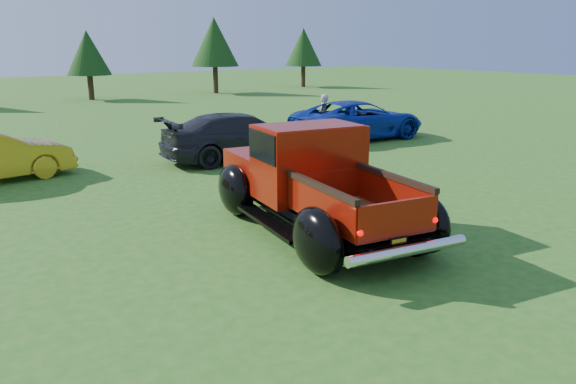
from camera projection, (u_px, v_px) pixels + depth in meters
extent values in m
plane|color=#245D1A|center=(304.00, 252.00, 9.98)|extent=(120.00, 120.00, 0.00)
cylinder|color=#332114|center=(91.00, 87.00, 36.48)|extent=(0.36, 0.36, 1.58)
cone|color=black|center=(88.00, 53.00, 35.92)|extent=(2.82, 2.82, 2.82)
cylinder|color=#332114|center=(216.00, 80.00, 41.25)|extent=(0.36, 0.36, 1.94)
cone|color=black|center=(214.00, 42.00, 40.55)|extent=(3.46, 3.46, 3.46)
cylinder|color=#332114|center=(303.00, 76.00, 47.25)|extent=(0.36, 0.36, 1.73)
cone|color=black|center=(303.00, 47.00, 46.63)|extent=(3.07, 3.07, 3.07)
cylinder|color=black|center=(323.00, 247.00, 8.95)|extent=(0.42, 0.92, 0.89)
cylinder|color=black|center=(417.00, 230.00, 9.77)|extent=(0.42, 0.92, 0.89)
cylinder|color=black|center=(240.00, 195.00, 12.02)|extent=(0.42, 0.92, 0.89)
cylinder|color=black|center=(316.00, 185.00, 12.84)|extent=(0.42, 0.92, 0.89)
cube|color=black|center=(318.00, 207.00, 10.93)|extent=(2.46, 5.42, 0.22)
cube|color=maroon|center=(277.00, 167.00, 12.40)|extent=(2.16, 1.98, 0.69)
cube|color=silver|center=(261.00, 160.00, 13.14)|extent=(1.76, 0.38, 0.56)
cube|color=maroon|center=(308.00, 162.00, 11.05)|extent=(2.18, 1.61, 1.45)
cube|color=black|center=(309.00, 142.00, 10.95)|extent=(2.20, 1.51, 0.56)
cube|color=maroon|center=(309.00, 127.00, 10.87)|extent=(2.07, 1.48, 0.09)
cube|color=brown|center=(357.00, 217.00, 9.68)|extent=(1.87, 2.46, 0.06)
cube|color=maroon|center=(320.00, 207.00, 9.28)|extent=(0.45, 2.20, 0.58)
cube|color=maroon|center=(394.00, 196.00, 9.93)|extent=(0.45, 2.20, 0.58)
cube|color=maroon|center=(325.00, 187.00, 10.57)|extent=(1.49, 0.32, 0.58)
cube|color=maroon|center=(398.00, 219.00, 8.64)|extent=(1.49, 0.33, 0.58)
cube|color=black|center=(320.00, 187.00, 9.19)|extent=(0.49, 2.21, 0.10)
cube|color=black|center=(394.00, 177.00, 9.84)|extent=(0.49, 2.21, 0.10)
ellipsoid|color=black|center=(317.00, 241.00, 8.87)|extent=(0.71, 1.25, 0.98)
ellipsoid|color=black|center=(422.00, 222.00, 9.78)|extent=(0.71, 1.25, 0.98)
ellipsoid|color=black|center=(235.00, 190.00, 11.94)|extent=(0.71, 1.25, 0.98)
ellipsoid|color=black|center=(321.00, 179.00, 12.86)|extent=(0.71, 1.25, 0.98)
cube|color=black|center=(270.00, 222.00, 10.46)|extent=(0.76, 2.36, 0.07)
cube|color=black|center=(364.00, 208.00, 11.37)|extent=(0.76, 2.36, 0.07)
cylinder|color=silver|center=(408.00, 250.00, 8.51)|extent=(2.17, 0.56, 0.18)
cube|color=black|center=(399.00, 242.00, 8.70)|extent=(0.33, 0.08, 0.17)
cube|color=gold|center=(399.00, 242.00, 8.69)|extent=(0.26, 0.06, 0.11)
sphere|color=#CC0505|center=(360.00, 233.00, 8.33)|extent=(0.10, 0.10, 0.10)
sphere|color=#CC0505|center=(435.00, 220.00, 8.95)|extent=(0.10, 0.10, 0.10)
imported|color=black|center=(241.00, 136.00, 17.74)|extent=(5.30, 2.66, 1.48)
imported|color=navy|center=(358.00, 120.00, 21.54)|extent=(5.52, 2.92, 1.48)
imported|color=#ACA295|center=(323.00, 117.00, 21.64)|extent=(0.74, 0.68, 1.70)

